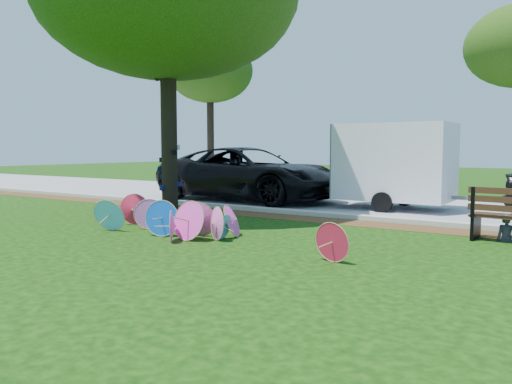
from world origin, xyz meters
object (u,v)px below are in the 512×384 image
parasol_pile (180,219)px  black_van (248,174)px  cargo_trailer (395,162)px  person_left (508,216)px

parasol_pile → black_van: (-2.88, 6.87, 0.58)m
black_van → cargo_trailer: 5.23m
parasol_pile → cargo_trailer: size_ratio=1.94×
parasol_pile → black_van: bearing=112.8°
parasol_pile → cargo_trailer: (2.31, 7.15, 1.08)m
parasol_pile → person_left: size_ratio=6.15×
cargo_trailer → person_left: bearing=-47.9°
black_van → person_left: 9.58m
parasol_pile → person_left: 6.65m
person_left → cargo_trailer: bearing=119.8°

